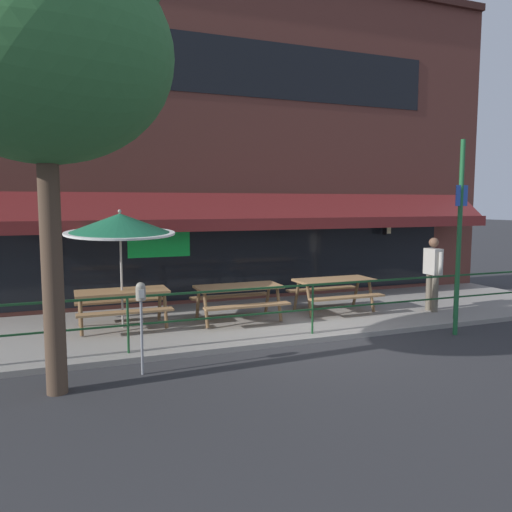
{
  "coord_description": "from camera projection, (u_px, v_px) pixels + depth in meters",
  "views": [
    {
      "loc": [
        -4.39,
        -8.05,
        2.6
      ],
      "look_at": [
        -0.66,
        1.6,
        1.5
      ],
      "focal_mm": 35.0,
      "sensor_mm": 36.0,
      "label": 1
    }
  ],
  "objects": [
    {
      "name": "patio_railing",
      "position": [
        313.0,
        298.0,
        9.51
      ],
      "size": [
        13.84,
        0.04,
        0.97
      ],
      "color": "#194723",
      "rests_on": "patio_deck"
    },
    {
      "name": "picnic_table_centre",
      "position": [
        238.0,
        293.0,
        10.55
      ],
      "size": [
        1.8,
        1.42,
        0.76
      ],
      "color": "#997047",
      "rests_on": "patio_deck"
    },
    {
      "name": "patio_deck",
      "position": [
        277.0,
        317.0,
        11.17
      ],
      "size": [
        15.0,
        4.0,
        0.1
      ],
      "primitive_type": "cube",
      "color": "gray",
      "rests_on": "ground"
    },
    {
      "name": "street_tree_curbside",
      "position": [
        50.0,
        37.0,
        6.33
      ],
      "size": [
        3.35,
        3.02,
        6.45
      ],
      "color": "brown",
      "rests_on": "ground"
    },
    {
      "name": "restaurant_building",
      "position": [
        243.0,
        140.0,
        12.8
      ],
      "size": [
        15.0,
        1.6,
        8.47
      ],
      "color": "brown",
      "rests_on": "ground"
    },
    {
      "name": "street_sign_pole",
      "position": [
        459.0,
        236.0,
        9.69
      ],
      "size": [
        0.28,
        0.09,
        3.81
      ],
      "color": "#1E6033",
      "rests_on": "ground"
    },
    {
      "name": "ground_plane",
      "position": [
        320.0,
        343.0,
        9.32
      ],
      "size": [
        120.0,
        120.0,
        0.0
      ],
      "primitive_type": "plane",
      "color": "#2D2D30"
    },
    {
      "name": "pedestrian_walking",
      "position": [
        433.0,
        270.0,
        11.52
      ],
      "size": [
        0.25,
        0.62,
        1.71
      ],
      "color": "#665B4C",
      "rests_on": "patio_deck"
    },
    {
      "name": "picnic_table_left",
      "position": [
        122.0,
        298.0,
        9.97
      ],
      "size": [
        1.8,
        1.42,
        0.76
      ],
      "color": "#997047",
      "rests_on": "patio_deck"
    },
    {
      "name": "parking_meter_near",
      "position": [
        141.0,
        300.0,
        7.48
      ],
      "size": [
        0.15,
        0.16,
        1.42
      ],
      "color": "gray",
      "rests_on": "ground"
    },
    {
      "name": "picnic_table_right",
      "position": [
        334.0,
        286.0,
        11.47
      ],
      "size": [
        1.8,
        1.42,
        0.76
      ],
      "color": "#997047",
      "rests_on": "patio_deck"
    },
    {
      "name": "patio_umbrella_left",
      "position": [
        120.0,
        224.0,
        9.84
      ],
      "size": [
        2.14,
        2.14,
        2.38
      ],
      "color": "#B7B2A8",
      "rests_on": "patio_deck"
    }
  ]
}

